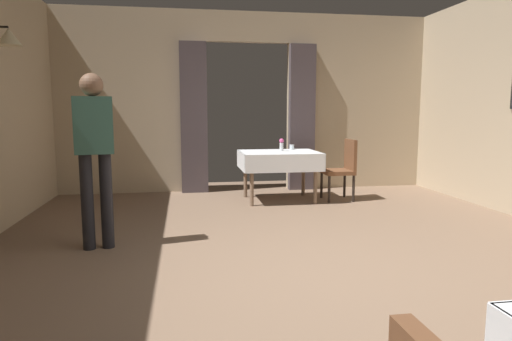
% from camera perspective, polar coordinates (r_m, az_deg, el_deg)
% --- Properties ---
extents(ground, '(10.08, 10.08, 0.00)m').
position_cam_1_polar(ground, '(3.85, 8.03, -13.18)').
color(ground, '#7A604C').
extents(wall_back, '(6.40, 0.27, 3.00)m').
position_cam_1_polar(wall_back, '(7.70, -1.04, 8.74)').
color(wall_back, tan).
rests_on(wall_back, ground).
extents(dining_table_mid, '(1.18, 0.91, 0.75)m').
position_cam_1_polar(dining_table_mid, '(6.77, 2.98, 1.57)').
color(dining_table_mid, '#7A604C').
rests_on(dining_table_mid, ground).
extents(chair_mid_right, '(0.44, 0.44, 0.93)m').
position_cam_1_polar(chair_mid_right, '(6.96, 11.01, 0.50)').
color(chair_mid_right, black).
rests_on(chair_mid_right, ground).
extents(flower_vase_mid, '(0.07, 0.07, 0.19)m').
position_cam_1_polar(flower_vase_mid, '(6.85, 3.27, 3.36)').
color(flower_vase_mid, silver).
rests_on(flower_vase_mid, dining_table_mid).
extents(glass_mid_b, '(0.07, 0.07, 0.08)m').
position_cam_1_polar(glass_mid_b, '(7.10, 4.60, 2.99)').
color(glass_mid_b, silver).
rests_on(glass_mid_b, dining_table_mid).
extents(person_waiter_by_doorway, '(0.39, 0.28, 1.72)m').
position_cam_1_polar(person_waiter_by_doorway, '(4.61, -19.93, 2.94)').
color(person_waiter_by_doorway, black).
rests_on(person_waiter_by_doorway, ground).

